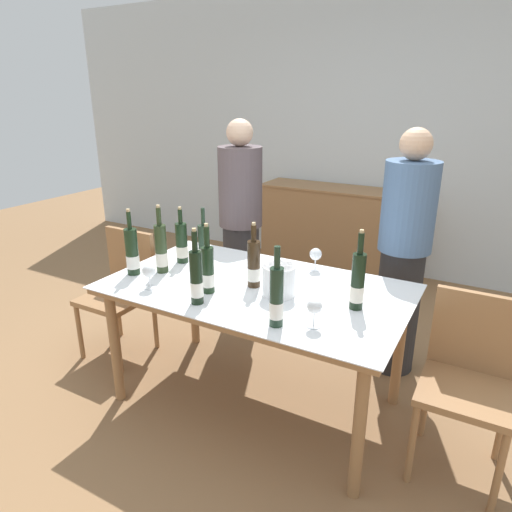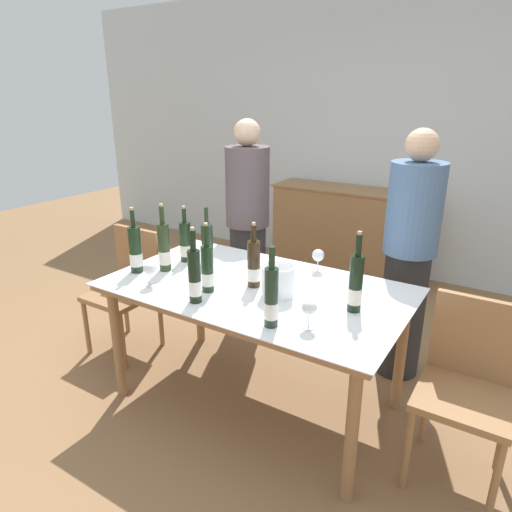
{
  "view_description": "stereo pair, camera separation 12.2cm",
  "coord_description": "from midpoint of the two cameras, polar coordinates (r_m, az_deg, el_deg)",
  "views": [
    {
      "loc": [
        1.15,
        -2.06,
        1.8
      ],
      "look_at": [
        0.0,
        0.0,
        0.95
      ],
      "focal_mm": 32.0,
      "sensor_mm": 36.0,
      "label": 1
    },
    {
      "loc": [
        1.25,
        -2.0,
        1.8
      ],
      "look_at": [
        0.0,
        0.0,
        0.95
      ],
      "focal_mm": 32.0,
      "sensor_mm": 36.0,
      "label": 2
    }
  ],
  "objects": [
    {
      "name": "ground_plane",
      "position": [
        2.97,
        -1.24,
        -17.54
      ],
      "size": [
        12.0,
        12.0,
        0.0
      ],
      "primitive_type": "plane",
      "color": "olive"
    },
    {
      "name": "back_wall",
      "position": [
        4.83,
        15.08,
        14.39
      ],
      "size": [
        8.0,
        0.1,
        2.8
      ],
      "color": "silver",
      "rests_on": "ground_plane"
    },
    {
      "name": "sideboard_cabinet",
      "position": [
        4.82,
        9.27,
        3.24
      ],
      "size": [
        1.59,
        0.46,
        0.89
      ],
      "color": "#996B42",
      "rests_on": "ground_plane"
    },
    {
      "name": "dining_table",
      "position": [
        2.6,
        -1.35,
        -5.26
      ],
      "size": [
        1.68,
        0.98,
        0.77
      ],
      "color": "#996B42",
      "rests_on": "ground_plane"
    },
    {
      "name": "ice_bucket",
      "position": [
        2.43,
        1.45,
        -2.93
      ],
      "size": [
        0.19,
        0.19,
        0.17
      ],
      "color": "white",
      "rests_on": "dining_table"
    },
    {
      "name": "wine_bottle_0",
      "position": [
        2.3,
        11.11,
        -3.24
      ],
      "size": [
        0.07,
        0.07,
        0.41
      ],
      "color": "black",
      "rests_on": "dining_table"
    },
    {
      "name": "wine_bottle_1",
      "position": [
        2.35,
        -8.96,
        -2.74
      ],
      "size": [
        0.07,
        0.07,
        0.4
      ],
      "color": "black",
      "rests_on": "dining_table"
    },
    {
      "name": "wine_bottle_2",
      "position": [
        2.47,
        -7.45,
        -1.75
      ],
      "size": [
        0.07,
        0.07,
        0.39
      ],
      "color": "black",
      "rests_on": "dining_table"
    },
    {
      "name": "wine_bottle_3",
      "position": [
        2.89,
        -7.71,
        1.27
      ],
      "size": [
        0.07,
        0.07,
        0.36
      ],
      "color": "#1E3323",
      "rests_on": "dining_table"
    },
    {
      "name": "wine_bottle_4",
      "position": [
        2.1,
        0.9,
        -5.29
      ],
      "size": [
        0.07,
        0.07,
        0.39
      ],
      "color": "#1E3323",
      "rests_on": "dining_table"
    },
    {
      "name": "wine_bottle_5",
      "position": [
        2.53,
        -1.67,
        -1.12
      ],
      "size": [
        0.07,
        0.07,
        0.37
      ],
      "color": "#332314",
      "rests_on": "dining_table"
    },
    {
      "name": "wine_bottle_6",
      "position": [
        2.94,
        -10.45,
        1.5
      ],
      "size": [
        0.08,
        0.08,
        0.36
      ],
      "color": "black",
      "rests_on": "dining_table"
    },
    {
      "name": "wine_bottle_7",
      "position": [
        2.8,
        -13.01,
        0.78
      ],
      "size": [
        0.07,
        0.07,
        0.42
      ],
      "color": "#28381E",
      "rests_on": "dining_table"
    },
    {
      "name": "wine_bottle_8",
      "position": [
        2.81,
        -16.44,
        0.37
      ],
      "size": [
        0.08,
        0.08,
        0.4
      ],
      "color": "black",
      "rests_on": "dining_table"
    },
    {
      "name": "wine_glass_0",
      "position": [
        2.6,
        -14.57,
        -1.93
      ],
      "size": [
        0.07,
        0.07,
        0.14
      ],
      "color": "white",
      "rests_on": "dining_table"
    },
    {
      "name": "wine_glass_1",
      "position": [
        2.79,
        6.22,
        0.1
      ],
      "size": [
        0.07,
        0.07,
        0.14
      ],
      "color": "white",
      "rests_on": "dining_table"
    },
    {
      "name": "wine_glass_2",
      "position": [
        2.11,
        5.67,
        -6.42
      ],
      "size": [
        0.07,
        0.07,
        0.14
      ],
      "color": "white",
      "rests_on": "dining_table"
    },
    {
      "name": "chair_right_end",
      "position": [
        2.47,
        23.86,
        -13.14
      ],
      "size": [
        0.42,
        0.42,
        0.9
      ],
      "color": "#996B42",
      "rests_on": "ground_plane"
    },
    {
      "name": "chair_left_end",
      "position": [
        3.41,
        -17.33,
        -3.43
      ],
      "size": [
        0.42,
        0.42,
        0.88
      ],
      "color": "#996B42",
      "rests_on": "ground_plane"
    },
    {
      "name": "person_host",
      "position": [
        3.52,
        -2.91,
        3.53
      ],
      "size": [
        0.33,
        0.33,
        1.63
      ],
      "color": "#2D2D33",
      "rests_on": "ground_plane"
    },
    {
      "name": "person_guest_left",
      "position": [
        3.04,
        16.82,
        -0.15
      ],
      "size": [
        0.33,
        0.33,
        1.61
      ],
      "color": "#262628",
      "rests_on": "ground_plane"
    }
  ]
}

